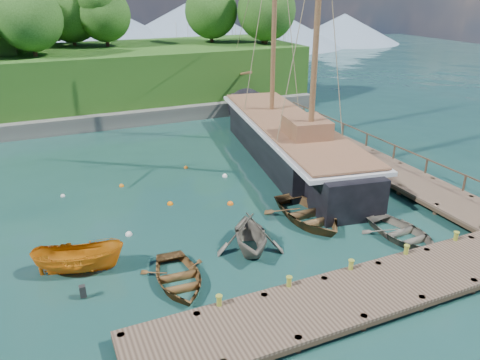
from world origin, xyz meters
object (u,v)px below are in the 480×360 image
object	(u,v)px
rowboat_1	(250,250)
motorboat_orange	(81,272)
rowboat_2	(308,221)
rowboat_3	(402,239)
rowboat_0	(179,284)
cabin_boat_white	(349,199)
schooner	(288,143)

from	to	relation	value
rowboat_1	motorboat_orange	size ratio (longest dim) A/B	0.95
rowboat_2	motorboat_orange	distance (m)	11.80
rowboat_3	rowboat_0	bearing A→B (deg)	170.97
rowboat_0	motorboat_orange	xyz separation A→B (m)	(-3.72, 2.58, 0.00)
rowboat_2	cabin_boat_white	distance (m)	3.94
rowboat_0	cabin_boat_white	distance (m)	12.46
rowboat_2	rowboat_3	size ratio (longest dim) A/B	1.22
rowboat_2	schooner	distance (m)	10.06
rowboat_3	schooner	world-z (taller)	schooner
rowboat_0	rowboat_1	size ratio (longest dim) A/B	1.06
rowboat_0	rowboat_2	xyz separation A→B (m)	(8.08, 2.72, 0.00)
cabin_boat_white	schooner	distance (m)	7.91
rowboat_0	rowboat_3	distance (m)	11.42
rowboat_2	rowboat_1	bearing A→B (deg)	-162.30
rowboat_1	rowboat_3	xyz separation A→B (m)	(7.44, -2.15, 0.00)
rowboat_1	cabin_boat_white	world-z (taller)	cabin_boat_white
rowboat_2	motorboat_orange	world-z (taller)	motorboat_orange
rowboat_0	motorboat_orange	bearing A→B (deg)	148.89
rowboat_3	cabin_boat_white	bearing A→B (deg)	81.01
rowboat_0	rowboat_1	xyz separation A→B (m)	(3.95, 1.26, 0.00)
rowboat_1	schooner	bearing A→B (deg)	69.75
motorboat_orange	cabin_boat_white	bearing A→B (deg)	-67.47
motorboat_orange	rowboat_2	bearing A→B (deg)	-72.35
rowboat_2	cabin_boat_white	xyz separation A→B (m)	(3.70, 1.37, 0.00)
rowboat_1	rowboat_3	bearing A→B (deg)	0.71
rowboat_1	rowboat_2	xyz separation A→B (m)	(4.13, 1.47, 0.00)
rowboat_1	rowboat_3	world-z (taller)	rowboat_1
rowboat_3	rowboat_2	bearing A→B (deg)	127.94
motorboat_orange	schooner	size ratio (longest dim) A/B	0.14
schooner	rowboat_3	bearing A→B (deg)	-83.18
rowboat_0	rowboat_2	distance (m)	8.52
rowboat_2	rowboat_3	world-z (taller)	rowboat_2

